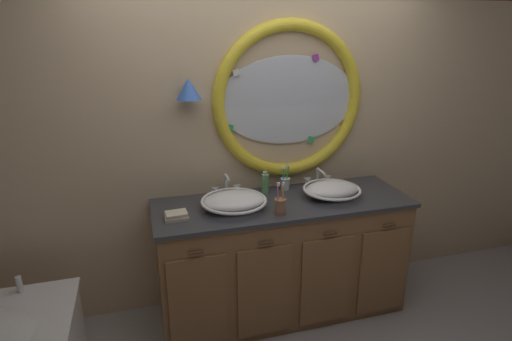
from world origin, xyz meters
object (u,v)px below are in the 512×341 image
object	(u,v)px
sink_basin_left	(234,201)
sink_basin_right	(332,190)
folded_hand_towel	(176,216)
toothbrush_holder_right	(285,183)
toothbrush_holder_left	(281,205)
soap_dispenser	(265,183)

from	to	relation	value
sink_basin_left	sink_basin_right	bearing A→B (deg)	0.00
folded_hand_towel	toothbrush_holder_right	bearing A→B (deg)	19.23
toothbrush_holder_right	folded_hand_towel	xyz separation A→B (m)	(-0.85, -0.30, -0.03)
toothbrush_holder_left	toothbrush_holder_right	xyz separation A→B (m)	(0.18, 0.41, -0.01)
toothbrush_holder_left	soap_dispenser	xyz separation A→B (m)	(0.01, 0.38, 0.02)
toothbrush_holder_left	folded_hand_towel	xyz separation A→B (m)	(-0.67, 0.11, -0.04)
toothbrush_holder_left	folded_hand_towel	size ratio (longest dim) A/B	1.51
sink_basin_right	soap_dispenser	xyz separation A→B (m)	(-0.44, 0.21, 0.02)
sink_basin_left	soap_dispenser	xyz separation A→B (m)	(0.29, 0.21, 0.02)
folded_hand_towel	soap_dispenser	bearing A→B (deg)	21.39
toothbrush_holder_left	soap_dispenser	size ratio (longest dim) A/B	1.27
sink_basin_right	folded_hand_towel	world-z (taller)	sink_basin_right
sink_basin_left	soap_dispenser	distance (m)	0.36
toothbrush_holder_left	soap_dispenser	bearing A→B (deg)	88.66
sink_basin_left	sink_basin_right	distance (m)	0.73
sink_basin_right	toothbrush_holder_right	xyz separation A→B (m)	(-0.27, 0.24, -0.01)
toothbrush_holder_right	folded_hand_towel	distance (m)	0.90
sink_basin_left	folded_hand_towel	world-z (taller)	sink_basin_left
soap_dispenser	sink_basin_right	bearing A→B (deg)	-25.47
soap_dispenser	folded_hand_towel	xyz separation A→B (m)	(-0.68, -0.27, -0.06)
toothbrush_holder_left	toothbrush_holder_right	world-z (taller)	toothbrush_holder_left
soap_dispenser	folded_hand_towel	bearing A→B (deg)	-158.61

